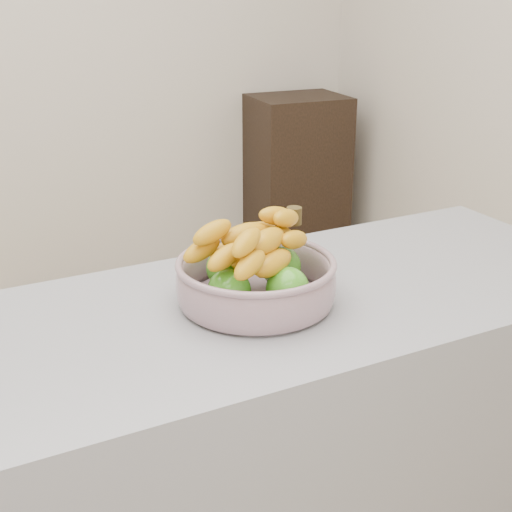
{
  "coord_description": "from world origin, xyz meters",
  "views": [
    {
      "loc": [
        -0.39,
        -1.56,
        1.5
      ],
      "look_at": [
        0.2,
        -0.43,
        1.0
      ],
      "focal_mm": 50.0,
      "sensor_mm": 36.0,
      "label": 1
    }
  ],
  "objects": [
    {
      "name": "cabinet",
      "position": [
        1.6,
        1.78,
        0.45
      ],
      "size": [
        0.53,
        0.44,
        0.9
      ],
      "primitive_type": "cube",
      "rotation": [
        0.0,
        0.0,
        -0.08
      ],
      "color": "black",
      "rests_on": "ground"
    },
    {
      "name": "fruit_bowl",
      "position": [
        0.2,
        -0.43,
        0.96
      ],
      "size": [
        0.31,
        0.31,
        0.17
      ],
      "rotation": [
        0.0,
        0.0,
        0.39
      ],
      "color": "#A7B6C9",
      "rests_on": "counter"
    }
  ]
}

